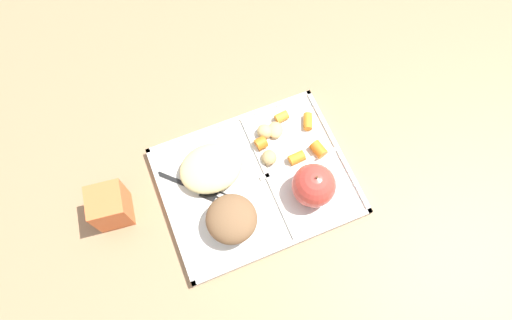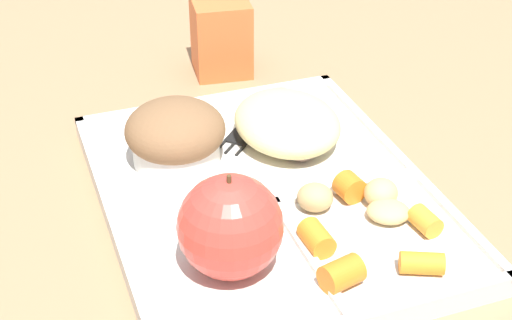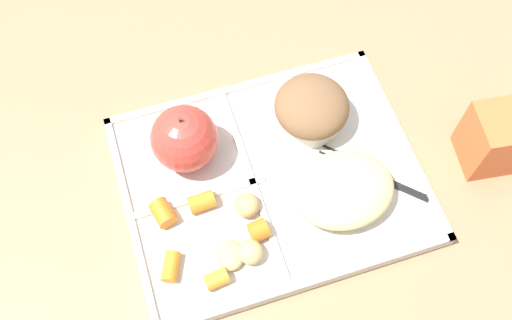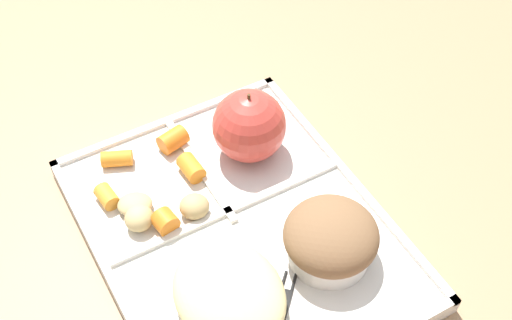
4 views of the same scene
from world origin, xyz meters
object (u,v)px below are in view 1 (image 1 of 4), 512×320
lunch_tray (256,182)px  milk_carton (110,206)px  green_apple (314,185)px  bran_muffin (232,220)px  plastic_fork (197,189)px

lunch_tray → milk_carton: milk_carton is taller
green_apple → milk_carton: (0.37, -0.11, -0.01)m
bran_muffin → milk_carton: 0.23m
milk_carton → lunch_tray: bearing=178.0°
lunch_tray → bran_muffin: 0.11m
lunch_tray → green_apple: (-0.09, 0.06, 0.05)m
green_apple → plastic_fork: size_ratio=0.77×
plastic_fork → milk_carton: size_ratio=1.29×
lunch_tray → plastic_fork: 0.12m
bran_muffin → green_apple: bearing=180.0°
lunch_tray → milk_carton: 0.28m
lunch_tray → plastic_fork: size_ratio=3.15×
lunch_tray → bran_muffin: (0.08, 0.06, 0.04)m
plastic_fork → milk_carton: bearing=-6.7°
bran_muffin → plastic_fork: bran_muffin is taller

